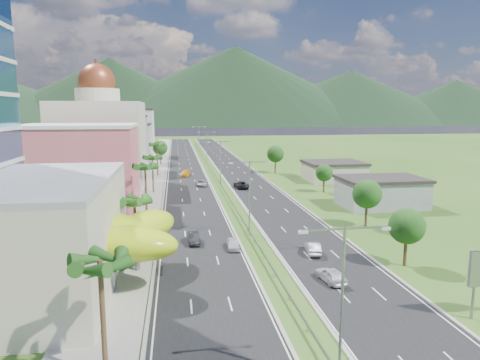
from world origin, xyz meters
name	(u,v)px	position (x,y,z in m)	size (l,w,h in m)	color
ground	(263,258)	(0.00, 0.00, 0.00)	(500.00, 500.00, 0.00)	#2D5119
road_left	(185,166)	(-7.50, 90.00, 0.02)	(11.00, 260.00, 0.04)	black
road_right	(230,165)	(7.50, 90.00, 0.02)	(11.00, 260.00, 0.04)	black
sidewalk_left	(156,166)	(-17.00, 90.00, 0.06)	(7.00, 260.00, 0.12)	gray
median_guardrail	(213,171)	(0.00, 71.99, 0.62)	(0.10, 216.06, 0.76)	gray
streetlight_median_a	(342,290)	(0.00, -25.00, 6.75)	(6.04, 0.25, 11.00)	gray
streetlight_median_b	(250,190)	(0.00, 10.00, 6.75)	(6.04, 0.25, 11.00)	gray
streetlight_median_c	(221,159)	(0.00, 50.00, 6.75)	(6.04, 0.25, 11.00)	gray
streetlight_median_d	(207,144)	(0.00, 95.00, 6.75)	(6.04, 0.25, 11.00)	gray
streetlight_median_e	(199,136)	(0.00, 140.00, 6.75)	(6.04, 0.25, 11.00)	gray
lime_canopy	(87,236)	(-20.00, -4.00, 4.99)	(18.00, 15.00, 7.40)	#A9CA13
pink_shophouse	(80,168)	(-28.00, 32.00, 7.50)	(20.00, 15.00, 15.00)	#CC5366
domed_building	(100,139)	(-28.00, 55.00, 11.35)	(20.00, 20.00, 28.70)	#C0B69F
midrise_grey	(119,145)	(-27.00, 80.00, 8.00)	(16.00, 15.00, 16.00)	gray
midrise_beige	(127,144)	(-27.00, 102.00, 6.50)	(16.00, 15.00, 13.00)	#B6A996
midrise_white	(133,133)	(-27.00, 125.00, 9.00)	(16.00, 15.00, 18.00)	silver
shed_near	(381,193)	(28.00, 25.00, 2.50)	(15.00, 10.00, 5.00)	gray
shed_far	(334,172)	(30.00, 55.00, 2.20)	(14.00, 12.00, 4.40)	#B6A996
palm_tree_a	(100,267)	(-15.50, -22.00, 8.02)	(3.60, 3.60, 9.10)	#47301C
palm_tree_b	(134,203)	(-15.50, 2.00, 7.06)	(3.60, 3.60, 8.10)	#47301C
palm_tree_c	(145,169)	(-15.50, 22.00, 8.50)	(3.60, 3.60, 9.60)	#47301C
palm_tree_d	(152,159)	(-15.50, 45.00, 7.54)	(3.60, 3.60, 8.60)	#47301C
palm_tree_e	(157,146)	(-15.50, 70.00, 8.31)	(3.60, 3.60, 9.40)	#47301C
leafy_tree_lfar	(160,148)	(-15.50, 95.00, 5.58)	(4.90, 4.90, 8.05)	#47301C
leafy_tree_ra	(407,226)	(16.00, -5.00, 4.78)	(4.20, 4.20, 6.90)	#47301C
leafy_tree_rb	(367,194)	(19.00, 12.00, 5.18)	(4.55, 4.55, 7.47)	#47301C
leafy_tree_rc	(324,173)	(22.00, 40.00, 4.37)	(3.85, 3.85, 6.33)	#47301C
leafy_tree_rd	(275,154)	(18.00, 70.00, 5.58)	(4.90, 4.90, 8.05)	#47301C
mountain_ridge	(236,125)	(60.00, 450.00, 0.00)	(860.00, 140.00, 90.00)	black
car_white_near_left	(233,244)	(-3.20, 4.05, 0.70)	(1.57, 3.90, 1.33)	silver
car_dark_left	(194,238)	(-8.26, 7.33, 0.77)	(1.54, 4.40, 1.45)	black
car_silver_mid_left	(202,183)	(-4.40, 51.99, 0.71)	(2.23, 4.84, 1.35)	#9EA1A6
car_yellow_far_left	(186,173)	(-7.85, 67.95, 0.81)	(2.17, 5.33, 1.55)	orange
car_white_near_right	(331,275)	(5.64, -8.37, 0.80)	(1.80, 4.46, 1.52)	silver
car_silver_right	(313,248)	(6.63, 0.72, 0.77)	(1.55, 4.45, 1.46)	#A5A7AD
car_dark_far_right	(241,185)	(4.60, 47.85, 0.83)	(2.63, 5.69, 1.58)	black
motorcycle	(162,267)	(-12.30, -3.13, 0.72)	(0.64, 2.13, 1.36)	black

